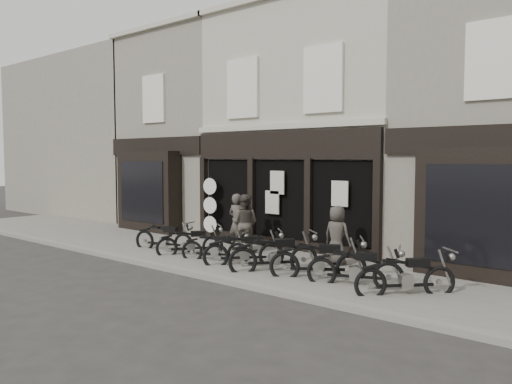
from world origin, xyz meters
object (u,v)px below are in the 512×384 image
Objects in this scene: motorcycle_2 at (216,250)px; motorcycle_4 at (275,258)px; advert_sign_post at (211,210)px; man_left at (237,222)px; motorcycle_6 at (356,272)px; motorcycle_7 at (407,280)px; man_centre at (245,223)px; motorcycle_1 at (191,245)px; motorcycle_5 at (319,264)px; motorcycle_3 at (245,253)px; motorcycle_0 at (164,240)px; man_right at (337,235)px.

motorcycle_2 is 2.13m from motorcycle_4.
man_left is at bearing -30.13° from advert_sign_post.
motorcycle_6 is 1.17× the size of motorcycle_7.
advert_sign_post is at bearing -39.44° from man_centre.
motorcycle_6 is (4.46, 0.04, 0.04)m from motorcycle_2.
motorcycle_1 is 0.99× the size of man_left.
man_centre reaches higher than motorcycle_6.
motorcycle_5 is (3.43, 0.09, 0.06)m from motorcycle_2.
advert_sign_post is at bearing 101.25° from motorcycle_3.
man_centre is at bearing -3.19° from motorcycle_1.
motorcycle_5 is at bearing 157.84° from man_left.
motorcycle_5 is 1.03m from motorcycle_6.
motorcycle_0 is at bearing 13.45° from man_centre.
motorcycle_0 is 1.20× the size of man_centre.
motorcycle_0 is 0.90× the size of advert_sign_post.
motorcycle_2 is 1.60m from man_centre.
man_centre is at bearing 84.93° from motorcycle_3.
motorcycle_2 is at bearing 158.38° from motorcycle_6.
motorcycle_7 is (1.23, -0.02, 0.00)m from motorcycle_6.
motorcycle_2 is at bearing 133.74° from motorcycle_7.
motorcycle_2 is at bearing 137.70° from motorcycle_3.
man_left reaches higher than motorcycle_3.
advert_sign_post is (-0.22, 2.31, 0.75)m from motorcycle_0.
advert_sign_post reaches higher than motorcycle_3.
motorcycle_4 is at bearing 65.01° from man_right.
motorcycle_2 is (1.21, -0.16, -0.00)m from motorcycle_1.
motorcycle_3 reaches higher than motorcycle_6.
motorcycle_6 is 4.87m from man_centre.
motorcycle_1 is 0.99× the size of man_centre.
motorcycle_7 is at bearing -49.63° from motorcycle_4.
motorcycle_7 is (4.64, -0.04, 0.00)m from motorcycle_3.
man_centre reaches higher than motorcycle_2.
motorcycle_6 is at bearing 133.65° from man_right.
man_centre is (-3.59, 1.37, 0.57)m from motorcycle_5.
motorcycle_1 is 1.64m from man_left.
motorcycle_6 is 5.22m from man_left.
man_right is at bearing -179.32° from man_left.
motorcycle_2 is 0.79× the size of advert_sign_post.
man_left is at bearing 8.18° from motorcycle_1.
motorcycle_5 is 3.89m from man_centre.
motorcycle_3 is at bearing 41.95° from man_right.
man_centre is (-2.29, 1.46, 0.57)m from motorcycle_4.
motorcycle_7 is (3.55, 0.02, -0.02)m from motorcycle_4.
man_centre reaches higher than motorcycle_4.
motorcycle_1 is 2.76m from advert_sign_post.
man_centre is 2.62m from advert_sign_post.
advert_sign_post is (-8.29, 2.39, 0.74)m from motorcycle_7.
man_right reaches higher than motorcycle_3.
motorcycle_6 is at bearing -14.92° from motorcycle_0.
motorcycle_5 is 1.16× the size of motorcycle_7.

